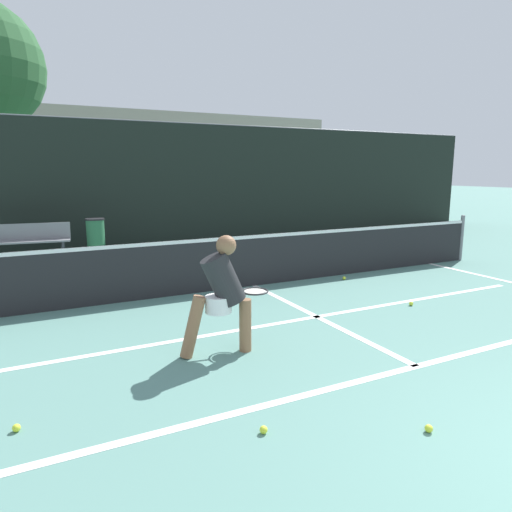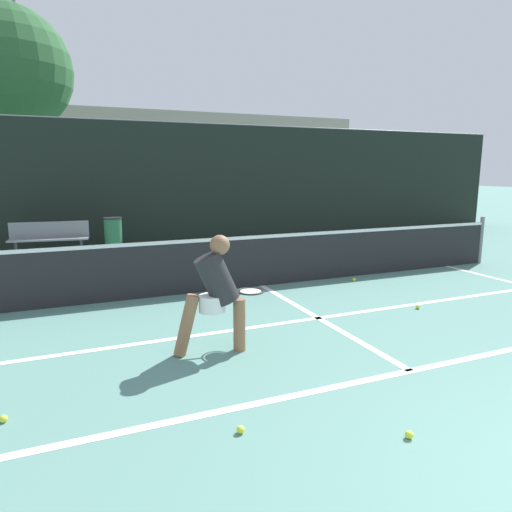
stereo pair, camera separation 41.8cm
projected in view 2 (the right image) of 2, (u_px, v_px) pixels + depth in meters
The scene contains 17 objects.
court_baseline_near at pixel (410, 371), 4.87m from camera, with size 11.00×0.10×0.01m, color white.
court_service_line at pixel (318, 318), 6.61m from camera, with size 8.25×0.10×0.01m, color white.
court_center_mark at pixel (316, 317), 6.67m from camera, with size 0.10×3.98×0.01m, color white.
net at pixel (262, 259), 8.38m from camera, with size 11.09×0.09×1.07m.
fence_back at pixel (182, 183), 13.52m from camera, with size 24.00×0.06×3.50m.
player_practicing at pixel (216, 290), 5.24m from camera, with size 1.20×0.54×1.40m.
tennis_ball_scattered_0 at pixel (240, 430), 3.71m from camera, with size 0.07×0.07×0.07m, color #D1E033.
tennis_ball_scattered_1 at pixel (354, 280), 8.81m from camera, with size 0.07×0.07×0.07m, color #D1E033.
tennis_ball_scattered_2 at pixel (3, 419), 3.87m from camera, with size 0.07×0.07×0.07m, color #D1E033.
tennis_ball_scattered_4 at pixel (418, 307), 7.06m from camera, with size 0.07×0.07×0.07m, color #D1E033.
tennis_ball_scattered_5 at pixel (409, 435), 3.64m from camera, with size 0.07×0.07×0.07m, color #D1E033.
courtside_bench at pixel (49, 238), 11.24m from camera, with size 1.88×0.63×0.86m.
trash_bin at pixel (113, 235), 11.76m from camera, with size 0.46×0.46×0.92m.
parked_car at pixel (211, 210), 17.59m from camera, with size 1.63×4.40×1.44m.
floodlight_mast at pixel (19, 65), 16.94m from camera, with size 1.10×0.24×9.54m.
tree_mid at pixel (7, 70), 16.30m from camera, with size 4.49×4.49×7.91m.
building_far at pixel (113, 156), 30.71m from camera, with size 36.00×2.40×6.08m, color gray.
Camera 2 is at (-3.29, -1.01, 2.11)m, focal length 32.00 mm.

